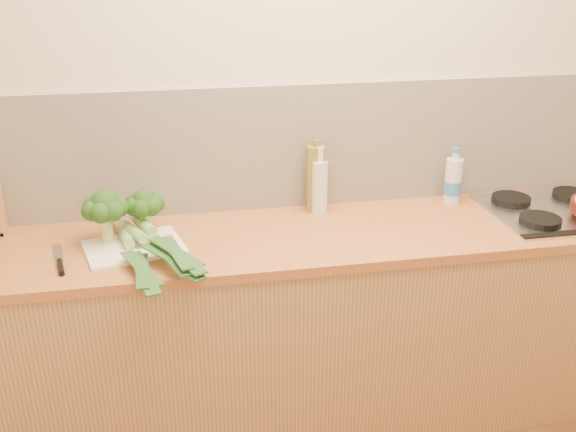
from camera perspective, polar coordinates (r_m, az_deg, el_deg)
name	(u,v)px	position (r m, az deg, el deg)	size (l,w,h in m)	color
room_shell	(314,146)	(2.79, 2.28, 6.20)	(3.50, 3.50, 3.50)	beige
counter	(326,324)	(2.83, 3.38, -9.60)	(3.20, 0.62, 0.90)	#BE814F
gas_hob	(557,210)	(3.01, 22.80, 0.52)	(0.58, 0.50, 0.04)	silver
chopping_board	(134,247)	(2.53, -13.52, -2.70)	(0.36, 0.26, 0.01)	white
broccoli_left	(105,208)	(2.53, -15.98, 0.71)	(0.17, 0.18, 0.21)	#ADBE6E
broccoli_right	(144,204)	(2.56, -12.66, 1.02)	(0.15, 0.16, 0.19)	#ADBE6E
leek_front	(129,243)	(2.50, -13.93, -2.33)	(0.21, 0.70, 0.04)	white
leek_mid	(144,239)	(2.47, -12.66, -2.02)	(0.35, 0.62, 0.04)	white
leek_back	(153,233)	(2.48, -11.89, -1.46)	(0.30, 0.63, 0.04)	white
chefs_knife	(60,264)	(2.47, -19.61, -4.01)	(0.08, 0.28, 0.02)	silver
oil_tin	(316,179)	(2.76, 2.51, 3.34)	(0.08, 0.05, 0.32)	olive
glass_bottle	(319,186)	(2.75, 2.82, 2.72)	(0.07, 0.07, 0.29)	silver
amber_bottle	(320,187)	(2.79, 2.90, 2.60)	(0.06, 0.06, 0.25)	maroon
water_bottle	(453,182)	(2.96, 14.45, 2.95)	(0.08, 0.08, 0.23)	silver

